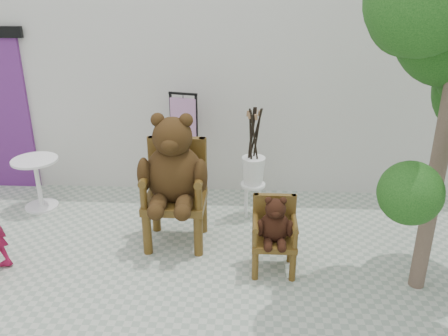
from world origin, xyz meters
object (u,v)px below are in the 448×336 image
chair_big (174,173)px  stool_bucket (253,170)px  display_stand (185,158)px  chair_small (275,227)px  cafe_table (37,178)px

chair_big → stool_bucket: chair_big is taller
display_stand → stool_bucket: display_stand is taller
chair_small → display_stand: (-1.18, 1.73, 0.07)m
chair_big → chair_small: 1.29m
chair_big → stool_bucket: size_ratio=1.09×
chair_big → display_stand: bearing=92.4°
cafe_table → stool_bucket: (2.88, -0.05, 0.20)m
cafe_table → display_stand: bearing=13.3°
chair_small → display_stand: display_stand is taller
cafe_table → chair_small: bearing=-22.3°
chair_small → chair_big: bearing=155.9°
cafe_table → chair_big: bearing=-21.2°
display_stand → stool_bucket: 1.08m
stool_bucket → chair_small: bearing=-79.4°
chair_small → stool_bucket: stool_bucket is taller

